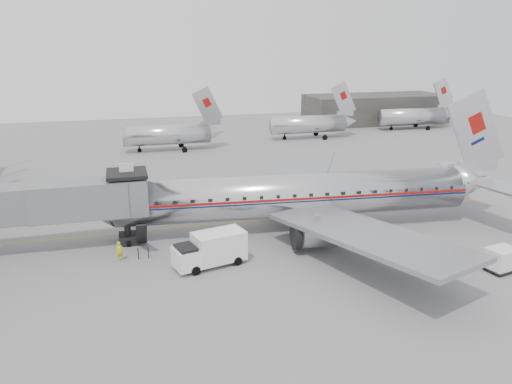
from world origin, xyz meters
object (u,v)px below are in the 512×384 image
Objects in this scene: airliner at (302,195)px; ramp_worker at (120,251)px; baggage_cart_white at (502,259)px; service_van at (211,249)px; baggage_cart_navy at (435,256)px.

airliner is 24.70× the size of ramp_worker.
ramp_worker is at bearing 150.22° from baggage_cart_white.
ramp_worker is (-16.86, -3.19, -2.43)m from airliner.
ramp_worker is (-6.95, 2.80, -0.58)m from service_van.
baggage_cart_navy is at bearing -30.44° from service_van.
baggage_cart_white reaches higher than ramp_worker.
airliner is 15.39× the size of baggage_cart_white.
baggage_cart_white is at bearing -36.92° from ramp_worker.
ramp_worker is at bearing 144.02° from service_van.
service_van reaches higher than ramp_worker.
airliner is at bearing 17.16° from service_van.
airliner is 17.73× the size of baggage_cart_navy.
airliner is 17.54m from baggage_cart_white.
airliner is 17.33m from ramp_worker.
service_van is 22.64m from baggage_cart_white.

